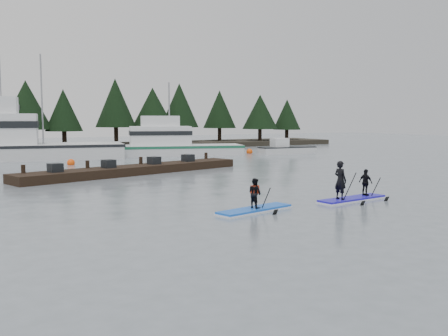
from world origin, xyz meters
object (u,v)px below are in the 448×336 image
fishing_boat_large (8,151)px  paddleboard_solo (255,202)px  floating_dock (136,170)px  paddleboard_duo (351,188)px  fishing_boat_medium (172,150)px

fishing_boat_large → paddleboard_solo: fishing_boat_large is taller
floating_dock → paddleboard_duo: 15.46m
floating_dock → paddleboard_duo: size_ratio=4.42×
paddleboard_duo → floating_dock: bearing=101.0°
fishing_boat_medium → paddleboard_solo: bearing=-90.8°
paddleboard_duo → fishing_boat_medium: bearing=75.7°
floating_dock → paddleboard_duo: paddleboard_duo is taller
fishing_boat_medium → paddleboard_duo: size_ratio=3.65×
fishing_boat_large → paddleboard_duo: (10.60, -30.72, -0.22)m
fishing_boat_large → fishing_boat_medium: (14.54, -2.24, -0.24)m
fishing_boat_large → paddleboard_solo: (5.56, -30.77, -0.42)m
paddleboard_duo → fishing_boat_large: bearing=102.6°
fishing_boat_medium → floating_dock: fishing_boat_medium is taller
fishing_boat_medium → paddleboard_solo: (-8.98, -28.54, -0.17)m
fishing_boat_large → fishing_boat_medium: 14.71m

